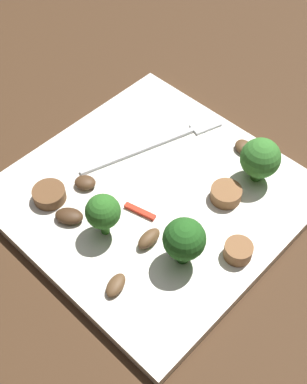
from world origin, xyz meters
The scene contains 15 objects.
ground_plane centered at (0.00, 0.00, 0.00)m, with size 1.40×1.40×0.00m, color #422B19.
plate centered at (0.00, 0.00, 0.01)m, with size 0.29×0.29×0.01m, color white.
fork centered at (0.06, 0.04, 0.02)m, with size 0.17×0.07×0.00m.
broccoli_floret_0 centered at (-0.04, -0.08, 0.05)m, with size 0.04×0.04×0.06m.
broccoli_floret_1 centered at (0.09, -0.07, 0.05)m, with size 0.04×0.04×0.05m.
broccoli_floret_2 centered at (-0.07, 0.00, 0.05)m, with size 0.04×0.04×0.05m.
sausage_slice_0 centered at (-0.08, 0.07, 0.02)m, with size 0.04×0.04×0.01m, color brown.
sausage_slice_1 centered at (0.05, -0.06, 0.02)m, with size 0.03×0.03×0.01m, color brown.
sausage_slice_2 centered at (0.00, -0.11, 0.02)m, with size 0.03×0.03×0.02m, color brown.
mushroom_0 centered at (-0.05, -0.04, 0.02)m, with size 0.03×0.01×0.01m, color brown.
mushroom_1 centered at (0.12, -0.03, 0.02)m, with size 0.02×0.02×0.01m, color brown.
mushroom_2 centered at (-0.11, -0.05, 0.02)m, with size 0.03×0.02×0.01m, color brown.
mushroom_3 centered at (-0.04, 0.06, 0.02)m, with size 0.02×0.02×0.01m, color #4C331E.
mushroom_4 centered at (-0.09, 0.04, 0.02)m, with size 0.03×0.02×0.01m, color #422B19.
pepper_strip_1 centered at (-0.03, -0.01, 0.02)m, with size 0.04×0.01×0.00m, color red.
Camera 1 is at (-0.24, -0.23, 0.44)m, focal length 46.93 mm.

